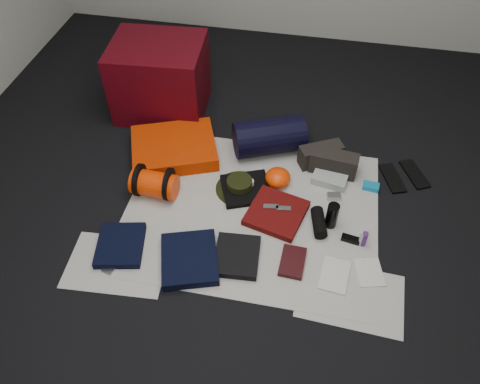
% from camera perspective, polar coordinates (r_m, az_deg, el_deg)
% --- Properties ---
extents(floor, '(4.50, 4.50, 0.02)m').
position_cam_1_polar(floor, '(3.02, 1.40, -2.46)').
color(floor, black).
rests_on(floor, ground).
extents(newspaper_mat, '(1.60, 1.30, 0.01)m').
position_cam_1_polar(newspaper_mat, '(3.01, 1.40, -2.30)').
color(newspaper_mat, silver).
rests_on(newspaper_mat, floor).
extents(newspaper_sheet_front_left, '(0.61, 0.44, 0.00)m').
position_cam_1_polar(newspaper_sheet_front_left, '(2.86, -14.72, -8.46)').
color(newspaper_sheet_front_left, silver).
rests_on(newspaper_sheet_front_left, floor).
extents(newspaper_sheet_front_right, '(0.60, 0.43, 0.00)m').
position_cam_1_polar(newspaper_sheet_front_right, '(2.73, 13.31, -12.23)').
color(newspaper_sheet_front_right, silver).
rests_on(newspaper_sheet_front_right, floor).
extents(red_cabinet, '(0.71, 0.60, 0.56)m').
position_cam_1_polar(red_cabinet, '(3.68, -9.70, 13.54)').
color(red_cabinet, '#4C050E').
rests_on(red_cabinet, floor).
extents(sleeping_pad, '(0.71, 0.65, 0.11)m').
position_cam_1_polar(sleeping_pad, '(3.38, -8.04, 5.33)').
color(sleeping_pad, red).
rests_on(sleeping_pad, newspaper_mat).
extents(stuff_sack, '(0.30, 0.19, 0.17)m').
position_cam_1_polar(stuff_sack, '(3.10, -10.39, 0.93)').
color(stuff_sack, '#F13604').
rests_on(stuff_sack, newspaper_mat).
extents(sack_strap_left, '(0.02, 0.22, 0.22)m').
position_cam_1_polar(sack_strap_left, '(3.11, -12.17, 1.46)').
color(sack_strap_left, black).
rests_on(sack_strap_left, newspaper_mat).
extents(sack_strap_right, '(0.02, 0.22, 0.22)m').
position_cam_1_polar(sack_strap_right, '(3.05, -8.67, 0.95)').
color(sack_strap_right, black).
rests_on(sack_strap_right, newspaper_mat).
extents(navy_duffel, '(0.55, 0.43, 0.26)m').
position_cam_1_polar(navy_duffel, '(3.32, 3.59, 6.75)').
color(navy_duffel, black).
rests_on(navy_duffel, newspaper_mat).
extents(boonie_brim, '(0.39, 0.39, 0.01)m').
position_cam_1_polar(boonie_brim, '(3.13, -0.06, 0.44)').
color(boonie_brim, black).
rests_on(boonie_brim, newspaper_mat).
extents(boonie_crown, '(0.17, 0.17, 0.08)m').
position_cam_1_polar(boonie_crown, '(3.10, -0.06, 0.96)').
color(boonie_crown, black).
rests_on(boonie_crown, boonie_brim).
extents(hiking_boot_left, '(0.32, 0.24, 0.15)m').
position_cam_1_polar(hiking_boot_left, '(3.31, 9.80, 4.51)').
color(hiking_boot_left, black).
rests_on(hiking_boot_left, newspaper_mat).
extents(hiking_boot_right, '(0.33, 0.16, 0.16)m').
position_cam_1_polar(hiking_boot_right, '(3.26, 11.35, 3.48)').
color(hiking_boot_right, black).
rests_on(hiking_boot_right, newspaper_mat).
extents(flip_flop_left, '(0.19, 0.29, 0.02)m').
position_cam_1_polar(flip_flop_left, '(3.37, 18.06, 1.61)').
color(flip_flop_left, black).
rests_on(flip_flop_left, floor).
extents(flip_flop_right, '(0.21, 0.29, 0.02)m').
position_cam_1_polar(flip_flop_right, '(3.45, 20.49, 2.06)').
color(flip_flop_right, black).
rests_on(flip_flop_right, floor).
extents(trousers_navy_a, '(0.33, 0.36, 0.05)m').
position_cam_1_polar(trousers_navy_a, '(2.90, -14.38, -6.30)').
color(trousers_navy_a, black).
rests_on(trousers_navy_a, newspaper_mat).
extents(trousers_navy_b, '(0.42, 0.45, 0.06)m').
position_cam_1_polar(trousers_navy_b, '(2.77, -6.18, -8.12)').
color(trousers_navy_b, black).
rests_on(trousers_navy_b, newspaper_mat).
extents(trousers_charcoal, '(0.28, 0.31, 0.05)m').
position_cam_1_polar(trousers_charcoal, '(2.77, -0.37, -7.80)').
color(trousers_charcoal, black).
rests_on(trousers_charcoal, newspaper_mat).
extents(black_tshirt, '(0.40, 0.38, 0.03)m').
position_cam_1_polar(black_tshirt, '(3.11, 0.76, 0.40)').
color(black_tshirt, black).
rests_on(black_tshirt, newspaper_mat).
extents(red_shirt, '(0.41, 0.41, 0.04)m').
position_cam_1_polar(red_shirt, '(2.98, 4.45, -2.56)').
color(red_shirt, '#540A09').
rests_on(red_shirt, newspaper_mat).
extents(orange_stuff_sack, '(0.22, 0.22, 0.11)m').
position_cam_1_polar(orange_stuff_sack, '(3.14, 4.63, 1.78)').
color(orange_stuff_sack, '#F13604').
rests_on(orange_stuff_sack, newspaper_mat).
extents(first_aid_pouch, '(0.25, 0.21, 0.06)m').
position_cam_1_polar(first_aid_pouch, '(3.23, 10.93, 1.77)').
color(first_aid_pouch, '#9AA29A').
rests_on(first_aid_pouch, newspaper_mat).
extents(water_bottle, '(0.08, 0.08, 0.18)m').
position_cam_1_polar(water_bottle, '(2.92, 11.16, -2.83)').
color(water_bottle, black).
rests_on(water_bottle, newspaper_mat).
extents(speaker, '(0.12, 0.22, 0.08)m').
position_cam_1_polar(speaker, '(2.94, 9.59, -3.69)').
color(speaker, black).
rests_on(speaker, newspaper_mat).
extents(compact_camera, '(0.10, 0.07, 0.04)m').
position_cam_1_polar(compact_camera, '(3.13, 11.35, -0.54)').
color(compact_camera, '#ACADB1').
rests_on(compact_camera, newspaper_mat).
extents(cyan_case, '(0.11, 0.08, 0.03)m').
position_cam_1_polar(cyan_case, '(3.25, 15.66, 0.66)').
color(cyan_case, '#1078A2').
rests_on(cyan_case, newspaper_mat).
extents(toiletry_purple, '(0.05, 0.05, 0.11)m').
position_cam_1_polar(toiletry_purple, '(2.90, 14.88, -5.54)').
color(toiletry_purple, '#4E2069').
rests_on(toiletry_purple, newspaper_mat).
extents(toiletry_clear, '(0.04, 0.04, 0.10)m').
position_cam_1_polar(toiletry_clear, '(2.90, 14.67, -5.50)').
color(toiletry_clear, silver).
rests_on(toiletry_clear, newspaper_mat).
extents(paperback_book, '(0.15, 0.22, 0.03)m').
position_cam_1_polar(paperback_book, '(2.77, 6.42, -8.45)').
color(paperback_book, black).
rests_on(paperback_book, newspaper_mat).
extents(map_booklet, '(0.18, 0.25, 0.01)m').
position_cam_1_polar(map_booklet, '(2.77, 11.47, -9.90)').
color(map_booklet, beige).
rests_on(map_booklet, newspaper_mat).
extents(map_printout, '(0.19, 0.22, 0.01)m').
position_cam_1_polar(map_printout, '(2.83, 15.49, -9.41)').
color(map_printout, beige).
rests_on(map_printout, newspaper_mat).
extents(sunglasses, '(0.12, 0.06, 0.03)m').
position_cam_1_polar(sunglasses, '(2.93, 13.33, -5.61)').
color(sunglasses, black).
rests_on(sunglasses, newspaper_mat).
extents(key_cluster, '(0.08, 0.08, 0.01)m').
position_cam_1_polar(key_cluster, '(2.84, -15.69, -9.04)').
color(key_cluster, '#ACADB1').
rests_on(key_cluster, newspaper_mat).
extents(tape_roll, '(0.05, 0.05, 0.03)m').
position_cam_1_polar(tape_roll, '(3.11, 1.23, 1.15)').
color(tape_roll, white).
rests_on(tape_roll, black_tshirt).
extents(energy_bar_a, '(0.10, 0.05, 0.01)m').
position_cam_1_polar(energy_bar_a, '(2.97, 3.78, -1.79)').
color(energy_bar_a, '#ACADB1').
rests_on(energy_bar_a, red_shirt).
extents(energy_bar_b, '(0.10, 0.05, 0.01)m').
position_cam_1_polar(energy_bar_b, '(2.97, 5.31, -2.02)').
color(energy_bar_b, '#ACADB1').
rests_on(energy_bar_b, red_shirt).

